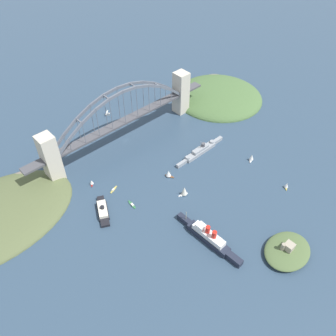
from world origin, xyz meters
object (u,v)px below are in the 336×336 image
(harbor_arch_bridge, at_px, (123,120))
(seaplane_taxiing_near_bridge, at_px, (107,113))
(harbor_ferry_steamer, at_px, (103,211))
(small_boat_3, at_px, (92,182))
(naval_cruiser, at_px, (201,151))
(small_boat_4, at_px, (184,191))
(fort_island_mid_harbor, at_px, (287,251))
(small_boat_1, at_px, (286,185))
(small_boat_2, at_px, (132,205))
(small_boat_6, at_px, (113,190))
(small_boat_0, at_px, (251,157))
(ocean_liner, at_px, (209,237))
(small_boat_5, at_px, (169,174))

(harbor_arch_bridge, bearing_deg, seaplane_taxiing_near_bridge, -105.00)
(harbor_ferry_steamer, height_order, small_boat_3, harbor_ferry_steamer)
(naval_cruiser, relative_size, small_boat_4, 6.12)
(naval_cruiser, bearing_deg, harbor_arch_bridge, -56.65)
(fort_island_mid_harbor, height_order, small_boat_4, fort_island_mid_harbor)
(harbor_arch_bridge, bearing_deg, small_boat_1, 113.36)
(small_boat_2, distance_m, small_boat_6, 29.90)
(small_boat_4, distance_m, small_boat_6, 76.05)
(naval_cruiser, height_order, small_boat_1, naval_cruiser)
(small_boat_0, distance_m, small_boat_1, 53.19)
(small_boat_2, bearing_deg, small_boat_6, -86.75)
(ocean_liner, xyz_separation_m, small_boat_0, (-119.49, -41.88, -0.89))
(seaplane_taxiing_near_bridge, bearing_deg, small_boat_5, 82.35)
(fort_island_mid_harbor, xyz_separation_m, small_boat_6, (69.51, -169.78, -3.29))
(small_boat_2, height_order, small_boat_3, small_boat_3)
(harbor_arch_bridge, xyz_separation_m, small_boat_2, (58.95, 88.29, -30.02))
(harbor_ferry_steamer, bearing_deg, small_boat_6, -145.63)
(small_boat_1, distance_m, small_boat_2, 166.11)
(harbor_arch_bridge, bearing_deg, small_boat_0, 123.72)
(small_boat_4, xyz_separation_m, small_boat_5, (-6.37, -31.23, -1.33))
(small_boat_3, relative_size, small_boat_6, 0.62)
(small_boat_1, relative_size, small_boat_4, 0.61)
(harbor_ferry_steamer, distance_m, small_boat_0, 180.37)
(fort_island_mid_harbor, height_order, small_boat_1, fort_island_mid_harbor)
(small_boat_0, relative_size, small_boat_2, 0.76)
(small_boat_6, bearing_deg, small_boat_5, 156.78)
(small_boat_0, bearing_deg, small_boat_5, -27.21)
(small_boat_2, bearing_deg, small_boat_0, 164.33)
(naval_cruiser, relative_size, fort_island_mid_harbor, 1.62)
(ocean_liner, relative_size, small_boat_0, 7.81)
(small_boat_0, xyz_separation_m, small_boat_3, (159.01, -93.27, -1.21))
(fort_island_mid_harbor, bearing_deg, small_boat_4, -80.89)
(fort_island_mid_harbor, height_order, small_boat_0, fort_island_mid_harbor)
(small_boat_1, xyz_separation_m, small_boat_6, (139.07, -123.18, -2.98))
(small_boat_3, distance_m, small_boat_5, 84.48)
(harbor_ferry_steamer, distance_m, small_boat_3, 42.45)
(small_boat_2, bearing_deg, fort_island_mid_harbor, 115.86)
(harbor_arch_bridge, height_order, harbor_ferry_steamer, harbor_arch_bridge)
(ocean_liner, height_order, naval_cruiser, ocean_liner)
(small_boat_0, bearing_deg, ocean_liner, 19.31)
(ocean_liner, height_order, small_boat_0, ocean_liner)
(harbor_arch_bridge, distance_m, seaplane_taxiing_near_bridge, 69.43)
(naval_cruiser, height_order, seaplane_taxiing_near_bridge, naval_cruiser)
(small_boat_1, xyz_separation_m, small_boat_2, (137.38, -93.33, -3.02))
(harbor_arch_bridge, height_order, naval_cruiser, harbor_arch_bridge)
(small_boat_3, bearing_deg, harbor_arch_bridge, -153.90)
(harbor_arch_bridge, relative_size, small_boat_5, 25.17)
(fort_island_mid_harbor, xyz_separation_m, small_boat_3, (81.79, -192.50, -0.61))
(small_boat_4, distance_m, small_boat_5, 31.90)
(small_boat_2, bearing_deg, harbor_ferry_steamer, -24.20)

